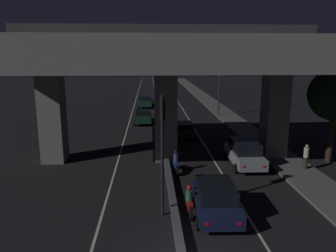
{
  "coord_description": "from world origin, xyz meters",
  "views": [
    {
      "loc": [
        -1.1,
        -10.01,
        7.41
      ],
      "look_at": [
        0.5,
        18.62,
        1.12
      ],
      "focal_mm": 35.0,
      "sensor_mm": 36.0,
      "label": 1
    }
  ],
  "objects_px": {
    "car_dark_green_third": "(183,129)",
    "car_dark_green_second_oncoming": "(146,102)",
    "street_lamp": "(217,73)",
    "motorcycle_blue_filtering_mid": "(176,163)",
    "motorcycle_red_filtering_near": "(189,202)",
    "car_silver_second": "(244,153)",
    "pedestrian_on_sidewalk": "(306,157)",
    "traffic_light_left_of_median": "(162,135)",
    "car_dark_blue_lead": "(215,199)",
    "car_dark_green_lead_oncoming": "(143,116)"
  },
  "relations": [
    {
      "from": "car_dark_green_third",
      "to": "car_dark_green_second_oncoming",
      "type": "height_order",
      "value": "car_dark_green_second_oncoming"
    },
    {
      "from": "street_lamp",
      "to": "motorcycle_blue_filtering_mid",
      "type": "relative_size",
      "value": 4.71
    },
    {
      "from": "street_lamp",
      "to": "motorcycle_red_filtering_near",
      "type": "xyz_separation_m",
      "value": [
        -6.32,
        -25.03,
        -4.58
      ]
    },
    {
      "from": "car_silver_second",
      "to": "pedestrian_on_sidewalk",
      "type": "distance_m",
      "value": 3.88
    },
    {
      "from": "traffic_light_left_of_median",
      "to": "car_dark_blue_lead",
      "type": "height_order",
      "value": "traffic_light_left_of_median"
    },
    {
      "from": "car_dark_green_second_oncoming",
      "to": "motorcycle_blue_filtering_mid",
      "type": "bearing_deg",
      "value": 7.5
    },
    {
      "from": "traffic_light_left_of_median",
      "to": "pedestrian_on_sidewalk",
      "type": "bearing_deg",
      "value": 29.57
    },
    {
      "from": "car_dark_blue_lead",
      "to": "car_silver_second",
      "type": "bearing_deg",
      "value": -23.91
    },
    {
      "from": "car_dark_blue_lead",
      "to": "pedestrian_on_sidewalk",
      "type": "relative_size",
      "value": 2.57
    },
    {
      "from": "car_dark_green_third",
      "to": "motorcycle_blue_filtering_mid",
      "type": "distance_m",
      "value": 9.24
    },
    {
      "from": "car_silver_second",
      "to": "car_dark_green_second_oncoming",
      "type": "distance_m",
      "value": 26.72
    },
    {
      "from": "car_dark_green_second_oncoming",
      "to": "street_lamp",
      "type": "bearing_deg",
      "value": 52.22
    },
    {
      "from": "traffic_light_left_of_median",
      "to": "motorcycle_red_filtering_near",
      "type": "relative_size",
      "value": 2.94
    },
    {
      "from": "car_dark_green_second_oncoming",
      "to": "pedestrian_on_sidewalk",
      "type": "distance_m",
      "value": 29.07
    },
    {
      "from": "car_dark_green_third",
      "to": "motorcycle_blue_filtering_mid",
      "type": "relative_size",
      "value": 2.22
    },
    {
      "from": "traffic_light_left_of_median",
      "to": "pedestrian_on_sidewalk",
      "type": "relative_size",
      "value": 3.51
    },
    {
      "from": "car_silver_second",
      "to": "car_dark_green_lead_oncoming",
      "type": "xyz_separation_m",
      "value": [
        -7.14,
        14.55,
        -0.18
      ]
    },
    {
      "from": "pedestrian_on_sidewalk",
      "to": "car_dark_green_third",
      "type": "bearing_deg",
      "value": 126.68
    },
    {
      "from": "motorcycle_blue_filtering_mid",
      "to": "pedestrian_on_sidewalk",
      "type": "relative_size",
      "value": 1.16
    },
    {
      "from": "car_dark_green_lead_oncoming",
      "to": "pedestrian_on_sidewalk",
      "type": "height_order",
      "value": "pedestrian_on_sidewalk"
    },
    {
      "from": "car_dark_green_lead_oncoming",
      "to": "motorcycle_red_filtering_near",
      "type": "bearing_deg",
      "value": 6.59
    },
    {
      "from": "car_dark_blue_lead",
      "to": "motorcycle_blue_filtering_mid",
      "type": "xyz_separation_m",
      "value": [
        -1.38,
        5.86,
        -0.19
      ]
    },
    {
      "from": "car_dark_blue_lead",
      "to": "car_dark_green_third",
      "type": "height_order",
      "value": "car_dark_blue_lead"
    },
    {
      "from": "street_lamp",
      "to": "motorcycle_blue_filtering_mid",
      "type": "bearing_deg",
      "value": -108.52
    },
    {
      "from": "motorcycle_red_filtering_near",
      "to": "motorcycle_blue_filtering_mid",
      "type": "height_order",
      "value": "motorcycle_blue_filtering_mid"
    },
    {
      "from": "street_lamp",
      "to": "pedestrian_on_sidewalk",
      "type": "relative_size",
      "value": 5.49
    },
    {
      "from": "traffic_light_left_of_median",
      "to": "car_dark_green_second_oncoming",
      "type": "xyz_separation_m",
      "value": [
        -1.1,
        32.45,
        -3.07
      ]
    },
    {
      "from": "street_lamp",
      "to": "car_dark_blue_lead",
      "type": "bearing_deg",
      "value": -101.46
    },
    {
      "from": "car_dark_green_lead_oncoming",
      "to": "pedestrian_on_sidewalk",
      "type": "relative_size",
      "value": 2.74
    },
    {
      "from": "traffic_light_left_of_median",
      "to": "pedestrian_on_sidewalk",
      "type": "xyz_separation_m",
      "value": [
        9.49,
        5.38,
        -2.88
      ]
    },
    {
      "from": "car_dark_blue_lead",
      "to": "street_lamp",
      "type": "bearing_deg",
      "value": -9.37
    },
    {
      "from": "car_silver_second",
      "to": "car_dark_green_third",
      "type": "distance_m",
      "value": 8.77
    },
    {
      "from": "car_dark_green_lead_oncoming",
      "to": "car_dark_green_second_oncoming",
      "type": "relative_size",
      "value": 0.99
    },
    {
      "from": "car_dark_green_third",
      "to": "pedestrian_on_sidewalk",
      "type": "xyz_separation_m",
      "value": [
        6.99,
        -9.38,
        0.26
      ]
    },
    {
      "from": "car_dark_blue_lead",
      "to": "car_dark_green_third",
      "type": "bearing_deg",
      "value": 1.98
    },
    {
      "from": "street_lamp",
      "to": "car_silver_second",
      "type": "height_order",
      "value": "street_lamp"
    },
    {
      "from": "car_dark_blue_lead",
      "to": "car_dark_green_third",
      "type": "distance_m",
      "value": 14.99
    },
    {
      "from": "car_dark_green_lead_oncoming",
      "to": "motorcycle_red_filtering_near",
      "type": "relative_size",
      "value": 2.29
    },
    {
      "from": "traffic_light_left_of_median",
      "to": "car_dark_green_second_oncoming",
      "type": "bearing_deg",
      "value": 91.94
    },
    {
      "from": "motorcycle_blue_filtering_mid",
      "to": "car_dark_green_second_oncoming",
      "type": "bearing_deg",
      "value": 1.17
    },
    {
      "from": "traffic_light_left_of_median",
      "to": "motorcycle_red_filtering_near",
      "type": "bearing_deg",
      "value": -1.04
    },
    {
      "from": "street_lamp",
      "to": "car_silver_second",
      "type": "xyz_separation_m",
      "value": [
        -1.76,
        -18.35,
        -4.28
      ]
    },
    {
      "from": "motorcycle_blue_filtering_mid",
      "to": "car_dark_green_lead_oncoming",
      "type": "bearing_deg",
      "value": 5.27
    },
    {
      "from": "car_silver_second",
      "to": "car_dark_green_second_oncoming",
      "type": "height_order",
      "value": "car_silver_second"
    },
    {
      "from": "car_dark_green_lead_oncoming",
      "to": "motorcycle_red_filtering_near",
      "type": "height_order",
      "value": "motorcycle_red_filtering_near"
    },
    {
      "from": "motorcycle_red_filtering_near",
      "to": "motorcycle_blue_filtering_mid",
      "type": "distance_m",
      "value": 5.66
    },
    {
      "from": "traffic_light_left_of_median",
      "to": "car_dark_blue_lead",
      "type": "xyz_separation_m",
      "value": [
        2.47,
        -0.23,
        -3.03
      ]
    },
    {
      "from": "car_dark_blue_lead",
      "to": "car_dark_green_second_oncoming",
      "type": "distance_m",
      "value": 32.88
    },
    {
      "from": "traffic_light_left_of_median",
      "to": "street_lamp",
      "type": "distance_m",
      "value": 26.17
    },
    {
      "from": "traffic_light_left_of_median",
      "to": "street_lamp",
      "type": "height_order",
      "value": "street_lamp"
    }
  ]
}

